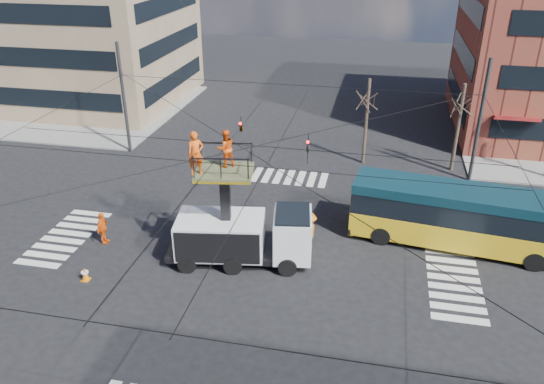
{
  "coord_description": "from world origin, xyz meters",
  "views": [
    {
      "loc": [
        5.88,
        -21.57,
        14.81
      ],
      "look_at": [
        0.75,
        2.57,
        2.54
      ],
      "focal_mm": 35.0,
      "sensor_mm": 36.0,
      "label": 1
    }
  ],
  "objects_px": {
    "traffic_cone": "(85,274)",
    "flagger": "(309,231)",
    "utility_truck": "(243,222)",
    "city_bus": "(465,217)",
    "worker_ground": "(103,228)"
  },
  "relations": [
    {
      "from": "traffic_cone",
      "to": "worker_ground",
      "type": "xyz_separation_m",
      "value": [
        -0.73,
        3.22,
        0.55
      ]
    },
    {
      "from": "city_bus",
      "to": "flagger",
      "type": "relative_size",
      "value": 5.76
    },
    {
      "from": "traffic_cone",
      "to": "city_bus",
      "type": "bearing_deg",
      "value": 21.23
    },
    {
      "from": "utility_truck",
      "to": "flagger",
      "type": "relative_size",
      "value": 3.62
    },
    {
      "from": "city_bus",
      "to": "traffic_cone",
      "type": "relative_size",
      "value": 17.26
    },
    {
      "from": "utility_truck",
      "to": "worker_ground",
      "type": "height_order",
      "value": "utility_truck"
    },
    {
      "from": "city_bus",
      "to": "flagger",
      "type": "xyz_separation_m",
      "value": [
        -7.67,
        -1.81,
        -0.72
      ]
    },
    {
      "from": "utility_truck",
      "to": "flagger",
      "type": "height_order",
      "value": "utility_truck"
    },
    {
      "from": "flagger",
      "to": "worker_ground",
      "type": "bearing_deg",
      "value": -88.85
    },
    {
      "from": "utility_truck",
      "to": "city_bus",
      "type": "distance_m",
      "value": 11.29
    },
    {
      "from": "utility_truck",
      "to": "city_bus",
      "type": "relative_size",
      "value": 0.63
    },
    {
      "from": "traffic_cone",
      "to": "flagger",
      "type": "xyz_separation_m",
      "value": [
        9.85,
        4.99,
        0.67
      ]
    },
    {
      "from": "city_bus",
      "to": "traffic_cone",
      "type": "xyz_separation_m",
      "value": [
        -17.52,
        -6.81,
        -1.39
      ]
    },
    {
      "from": "traffic_cone",
      "to": "flagger",
      "type": "relative_size",
      "value": 0.33
    },
    {
      "from": "utility_truck",
      "to": "traffic_cone",
      "type": "bearing_deg",
      "value": -164.28
    }
  ]
}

